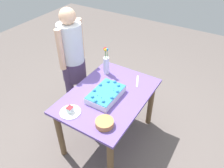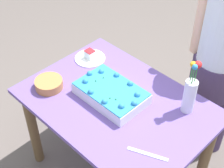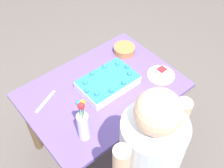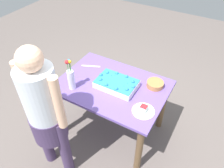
{
  "view_description": "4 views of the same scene",
  "coord_description": "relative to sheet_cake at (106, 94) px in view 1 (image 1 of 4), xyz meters",
  "views": [
    {
      "loc": [
        1.55,
        1.0,
        2.3
      ],
      "look_at": [
        -0.03,
        0.03,
        0.86
      ],
      "focal_mm": 35.0,
      "sensor_mm": 36.0,
      "label": 1
    },
    {
      "loc": [
        -1.03,
        1.08,
        2.19
      ],
      "look_at": [
        0.06,
        -0.01,
        0.82
      ],
      "focal_mm": 55.0,
      "sensor_mm": 36.0,
      "label": 2
    },
    {
      "loc": [
        -0.83,
        -1.1,
        2.28
      ],
      "look_at": [
        0.07,
        -0.03,
        0.75
      ],
      "focal_mm": 45.0,
      "sensor_mm": 36.0,
      "label": 3
    },
    {
      "loc": [
        0.87,
        -1.51,
        2.25
      ],
      "look_at": [
        0.01,
        -0.03,
        0.76
      ],
      "focal_mm": 35.0,
      "sensor_mm": 36.0,
      "label": 4
    }
  ],
  "objects": [
    {
      "name": "dining_table",
      "position": [
        -0.05,
        -0.0,
        -0.17
      ],
      "size": [
        1.15,
        0.82,
        0.72
      ],
      "color": "#684FA0",
      "rests_on": "ground_plane"
    },
    {
      "name": "serving_plate_with_slice",
      "position": [
        0.39,
        -0.18,
        -0.02
      ],
      "size": [
        0.21,
        0.21,
        0.07
      ],
      "color": "white",
      "rests_on": "dining_table"
    },
    {
      "name": "person_standing",
      "position": [
        -0.31,
        -0.71,
        0.09
      ],
      "size": [
        0.45,
        0.31,
        1.49
      ],
      "rotation": [
        0.0,
        0.0,
        1.57
      ],
      "color": "#453459",
      "rests_on": "ground_plane"
    },
    {
      "name": "fruit_bowl",
      "position": [
        0.35,
        0.21,
        -0.01
      ],
      "size": [
        0.18,
        0.18,
        0.06
      ],
      "primitive_type": "cylinder",
      "color": "#B67741",
      "rests_on": "dining_table"
    },
    {
      "name": "sheet_cake",
      "position": [
        0.0,
        0.0,
        0.0
      ],
      "size": [
        0.42,
        0.27,
        0.1
      ],
      "color": "white",
      "rests_on": "dining_table"
    },
    {
      "name": "cake_knife",
      "position": [
        -0.44,
        0.17,
        -0.04
      ],
      "size": [
        0.21,
        0.11,
        0.0
      ],
      "primitive_type": "cube",
      "rotation": [
        0.0,
        0.0,
        3.55
      ],
      "color": "silver",
      "rests_on": "dining_table"
    },
    {
      "name": "ground_plane",
      "position": [
        -0.05,
        -0.0,
        -0.76
      ],
      "size": [
        8.0,
        8.0,
        0.0
      ],
      "primitive_type": "plane",
      "color": "#625853"
    },
    {
      "name": "flower_vase",
      "position": [
        -0.39,
        -0.25,
        0.09
      ],
      "size": [
        0.07,
        0.07,
        0.36
      ],
      "color": "white",
      "rests_on": "dining_table"
    }
  ]
}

